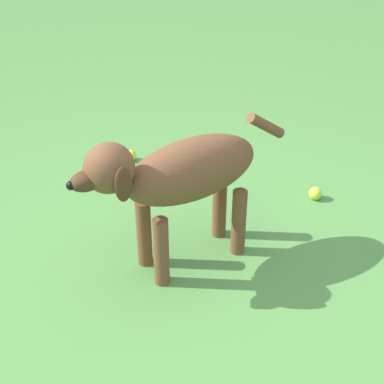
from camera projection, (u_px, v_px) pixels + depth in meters
ground at (174, 303)px, 2.30m from camera, size 14.00×14.00×0.00m
dog at (180, 176)px, 2.28m from camera, size 0.26×0.97×0.66m
tennis_ball_0 at (315, 193)px, 2.90m from camera, size 0.07×0.07×0.07m
tennis_ball_1 at (131, 155)px, 3.22m from camera, size 0.07×0.07×0.07m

